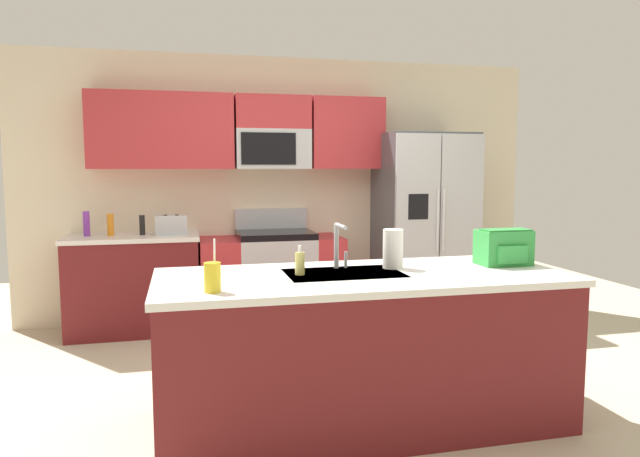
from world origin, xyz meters
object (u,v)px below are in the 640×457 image
Objects in this scene: toaster at (171,225)px; sink_faucet at (339,242)px; backpack at (504,247)px; pepper_mill at (142,225)px; bottle_purple at (86,224)px; refrigerator at (424,226)px; drink_cup_yellow at (212,277)px; soap_dispenser at (300,263)px; range_oven at (272,278)px; paper_towel_roll at (393,249)px; bottle_orange at (110,225)px.

toaster is 0.99× the size of sink_faucet.
pepper_mill is at bearing 136.65° from backpack.
pepper_mill is 0.81× the size of bottle_purple.
pepper_mill is 3.22m from backpack.
sink_faucet is (-1.46, -2.03, 0.14)m from refrigerator.
bottle_purple is 0.83× the size of drink_cup_yellow.
refrigerator is at bearing 48.40° from drink_cup_yellow.
toaster is 2.31m from soap_dispenser.
drink_cup_yellow reaches higher than range_oven.
soap_dispenser is at bearing -94.47° from range_oven.
paper_towel_roll is at bearing -53.22° from pepper_mill.
drink_cup_yellow is 1.88m from backpack.
sink_faucet reaches higher than pepper_mill.
bottle_purple is 3.02m from paper_towel_roll.
pepper_mill is 0.67× the size of drink_cup_yellow.
paper_towel_roll is (0.33, -0.05, -0.05)m from sink_faucet.
bottle_purple reaches higher than range_oven.
sink_faucet reaches higher than drink_cup_yellow.
toaster is 1.04× the size of drink_cup_yellow.
bottle_purple is at bearing 141.70° from backpack.
toaster is 0.53m from bottle_orange.
pepper_mill is at bearing -2.08° from bottle_purple.
pepper_mill reaches higher than soap_dispenser.
bottle_orange is (-3.01, 0.06, 0.08)m from refrigerator.
drink_cup_yellow reaches higher than backpack.
range_oven is 2.28m from paper_towel_roll.
bottle_orange is (-0.53, 0.04, 0.01)m from toaster.
refrigerator reaches higher than soap_dispenser.
pepper_mill is 0.75× the size of paper_towel_roll.
toaster is 2.51m from paper_towel_roll.
sink_faucet reaches higher than toaster.
refrigerator reaches higher than bottle_purple.
toaster is 1.65× the size of soap_dispenser.
bottle_orange is at bearing 131.31° from paper_towel_roll.
sink_faucet is (1.76, -2.12, 0.06)m from bottle_purple.
backpack is at bearing -40.06° from bottle_orange.
sink_faucet is 1.07m from backpack.
drink_cup_yellow is at bearing -104.89° from range_oven.
range_oven is 6.07× the size of bottle_purple.
drink_cup_yellow is at bearing -148.07° from sink_faucet.
bottle_orange is at bearing 126.63° from sink_faucet.
refrigerator reaches higher than bottle_orange.
bottle_orange is 0.83× the size of paper_towel_roll.
sink_faucet is 1.66× the size of soap_dispenser.
refrigerator is 2.51m from sink_faucet.
bottle_purple is at bearing 177.92° from pepper_mill.
refrigerator reaches higher than backpack.
range_oven is 1.62m from refrigerator.
bottle_orange is 2.57m from soap_dispenser.
bottle_purple reaches higher than pepper_mill.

